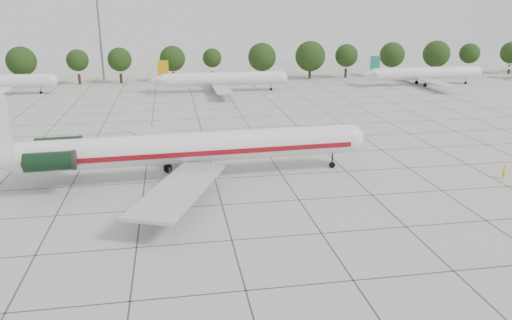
# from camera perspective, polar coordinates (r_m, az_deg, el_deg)

# --- Properties ---
(ground) EXTENTS (260.00, 260.00, 0.00)m
(ground) POSITION_cam_1_polar(r_m,az_deg,el_deg) (51.98, 4.93, -4.57)
(ground) COLOR #AFAFA7
(ground) RESTS_ON ground
(apron_joints) EXTENTS (170.00, 170.00, 0.02)m
(apron_joints) POSITION_cam_1_polar(r_m,az_deg,el_deg) (65.76, 1.67, 0.25)
(apron_joints) COLOR #383838
(apron_joints) RESTS_ON ground
(main_airliner) EXTENTS (44.77, 35.14, 10.49)m
(main_airliner) POSITION_cam_1_polar(r_m,az_deg,el_deg) (57.44, -9.40, 1.31)
(main_airliner) COLOR silver
(main_airliner) RESTS_ON ground
(ground_crew) EXTENTS (0.71, 0.63, 1.62)m
(ground_crew) POSITION_cam_1_polar(r_m,az_deg,el_deg) (64.59, 26.45, -1.20)
(ground_crew) COLOR yellow
(ground_crew) RESTS_ON ground
(bg_airliner_c) EXTENTS (28.24, 27.20, 7.40)m
(bg_airliner_c) POSITION_cam_1_polar(r_m,az_deg,el_deg) (116.04, -3.87, 9.20)
(bg_airliner_c) COLOR silver
(bg_airliner_c) RESTS_ON ground
(bg_airliner_d) EXTENTS (28.24, 27.20, 7.40)m
(bg_airliner_d) POSITION_cam_1_polar(r_m,az_deg,el_deg) (132.33, 18.73, 9.35)
(bg_airliner_d) COLOR silver
(bg_airliner_d) RESTS_ON ground
(tree_line) EXTENTS (249.86, 8.44, 10.22)m
(tree_line) POSITION_cam_1_polar(r_m,az_deg,el_deg) (132.26, -9.52, 11.35)
(tree_line) COLOR #332114
(tree_line) RESTS_ON ground
(floodlight_mast) EXTENTS (1.60, 1.60, 25.45)m
(floodlight_mast) POSITION_cam_1_polar(r_m,az_deg,el_deg) (139.77, -17.50, 14.54)
(floodlight_mast) COLOR slate
(floodlight_mast) RESTS_ON ground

